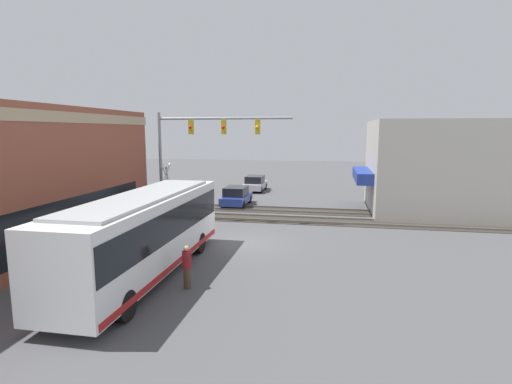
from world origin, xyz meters
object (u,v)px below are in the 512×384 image
object	(u,v)px
parked_car_blue	(236,197)
pedestrian_near_bus	(187,267)
city_bus	(145,232)
parked_car_silver	(255,184)
crossing_signal	(167,186)

from	to	relation	value
parked_car_blue	pedestrian_near_bus	world-z (taller)	pedestrian_near_bus
city_bus	pedestrian_near_bus	xyz separation A→B (m)	(-0.95, -2.12, -1.02)
pedestrian_near_bus	parked_car_silver	bearing A→B (deg)	4.85
parked_car_silver	city_bus	bearing A→B (deg)	180.00
pedestrian_near_bus	crossing_signal	bearing A→B (deg)	26.42
parked_car_blue	pedestrian_near_bus	xyz separation A→B (m)	(-16.90, -2.12, 0.15)
crossing_signal	pedestrian_near_bus	bearing A→B (deg)	-153.58
parked_car_silver	pedestrian_near_bus	bearing A→B (deg)	-175.15
parked_car_blue	parked_car_silver	distance (m)	8.06
crossing_signal	parked_car_blue	distance (m)	7.07
city_bus	pedestrian_near_bus	distance (m)	2.54
parked_car_silver	pedestrian_near_bus	size ratio (longest dim) A/B	2.53
crossing_signal	parked_car_silver	size ratio (longest dim) A/B	0.90
pedestrian_near_bus	parked_car_blue	bearing A→B (deg)	7.15
city_bus	crossing_signal	distance (m)	10.42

